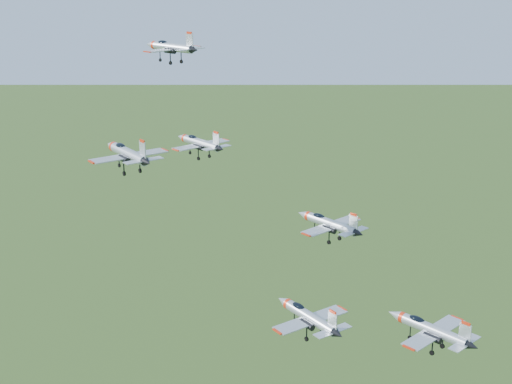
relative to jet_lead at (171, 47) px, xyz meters
The scene contains 6 objects.
jet_lead is the anchor object (origin of this frame).
jet_left_high 29.68m from the jet_lead, 35.99° to the right, with size 11.13×9.32×2.98m.
jet_right_high 33.36m from the jet_lead, 55.94° to the right, with size 13.53×11.47×3.66m.
jet_left_low 43.76m from the jet_lead, ahead, with size 13.64×11.39×3.65m.
jet_right_low 59.97m from the jet_lead, 26.15° to the right, with size 12.55×10.64×3.40m.
jet_trail 67.51m from the jet_lead, 11.47° to the right, with size 13.56×11.28×3.62m.
Camera 1 is at (68.81, -78.00, 165.17)m, focal length 50.00 mm.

